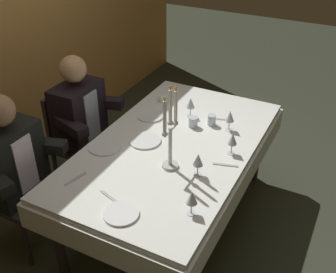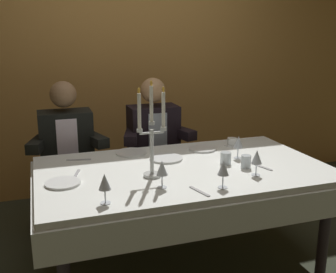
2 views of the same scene
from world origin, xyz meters
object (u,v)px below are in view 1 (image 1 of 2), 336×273
object	(u,v)px
wine_glass_0	(230,117)
wine_glass_2	(192,198)
dining_table	(172,158)
seated_diner_0	(11,162)
dinner_plate_0	(121,214)
dinner_plate_3	(105,147)
wine_glass_1	(191,103)
wine_glass_4	(198,160)
water_tumbler_0	(193,122)
dinner_plate_2	(145,141)
water_tumbler_1	(212,120)
seated_diner_1	(78,114)
coffee_cup_0	(163,99)
dinner_plate_1	(151,116)
candelabra	(170,135)
wine_glass_3	(232,139)

from	to	relation	value
wine_glass_0	wine_glass_2	bearing A→B (deg)	-172.67
dining_table	seated_diner_0	distance (m)	1.13
dinner_plate_0	dinner_plate_3	xyz separation A→B (m)	(0.53, 0.47, 0.00)
wine_glass_1	wine_glass_4	distance (m)	0.77
dining_table	dinner_plate_3	world-z (taller)	dinner_plate_3
wine_glass_4	water_tumbler_0	distance (m)	0.61
dinner_plate_2	water_tumbler_1	bearing A→B (deg)	-37.75
dining_table	seated_diner_1	distance (m)	0.89
dinner_plate_2	coffee_cup_0	xyz separation A→B (m)	(0.61, 0.17, 0.02)
dinner_plate_1	coffee_cup_0	bearing A→B (deg)	6.11
water_tumbler_1	coffee_cup_0	xyz separation A→B (m)	(0.17, 0.51, -0.02)
wine_glass_0	wine_glass_2	xyz separation A→B (m)	(-0.97, -0.12, 0.00)
coffee_cup_0	dinner_plate_2	bearing A→B (deg)	-164.24
seated_diner_0	dinner_plate_0	bearing A→B (deg)	-95.78
wine_glass_4	water_tumbler_0	world-z (taller)	wine_glass_4
wine_glass_4	coffee_cup_0	distance (m)	1.05
dinner_plate_0	dinner_plate_1	xyz separation A→B (m)	(1.07, 0.40, 0.00)
wine_glass_0	wine_glass_1	distance (m)	0.36
water_tumbler_1	seated_diner_0	bearing A→B (deg)	136.20
dinner_plate_2	water_tumbler_0	world-z (taller)	water_tumbler_0
candelabra	water_tumbler_1	xyz separation A→B (m)	(0.63, -0.04, -0.20)
wine_glass_4	seated_diner_0	bearing A→B (deg)	110.44
dinner_plate_2	wine_glass_0	xyz separation A→B (m)	(0.43, -0.49, 0.11)
wine_glass_2	seated_diner_1	size ratio (longest dim) A/B	0.13
dining_table	water_tumbler_0	size ratio (longest dim) A/B	23.65
seated_diner_1	water_tumbler_0	bearing A→B (deg)	-74.98
water_tumbler_1	seated_diner_0	size ratio (longest dim) A/B	0.07
wine_glass_4	dinner_plate_2	bearing A→B (deg)	69.22
dining_table	seated_diner_0	world-z (taller)	seated_diner_0
water_tumbler_1	seated_diner_1	bearing A→B (deg)	107.98
dinner_plate_2	wine_glass_0	bearing A→B (deg)	-48.61
water_tumbler_0	seated_diner_1	bearing A→B (deg)	105.02
wine_glass_3	water_tumbler_1	xyz separation A→B (m)	(0.30, 0.27, -0.07)
wine_glass_4	coffee_cup_0	world-z (taller)	wine_glass_4
seated_diner_1	wine_glass_3	bearing A→B (deg)	-88.52
dinner_plate_0	wine_glass_4	bearing A→B (deg)	-23.94
dining_table	coffee_cup_0	xyz separation A→B (m)	(0.55, 0.37, 0.15)
dinner_plate_1	wine_glass_3	world-z (taller)	wine_glass_3
seated_diner_1	candelabra	bearing A→B (deg)	-106.81
wine_glass_3	seated_diner_1	world-z (taller)	seated_diner_1
wine_glass_0	seated_diner_1	size ratio (longest dim) A/B	0.13
dinner_plate_3	coffee_cup_0	bearing A→B (deg)	-2.97
wine_glass_0	water_tumbler_0	bearing A→B (deg)	106.52
dinner_plate_3	water_tumbler_0	world-z (taller)	water_tumbler_0
candelabra	wine_glass_4	distance (m)	0.24
dinner_plate_2	wine_glass_1	distance (m)	0.52
dining_table	water_tumbler_0	xyz separation A→B (m)	(0.30, -0.03, 0.16)
wine_glass_0	dining_table	bearing A→B (deg)	142.08
dinner_plate_0	dinner_plate_3	size ratio (longest dim) A/B	0.91
seated_diner_1	wine_glass_1	bearing A→B (deg)	-65.10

